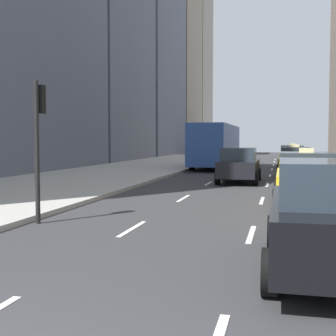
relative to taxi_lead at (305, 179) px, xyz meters
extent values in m
cube|color=#ADAAA3|center=(-11.00, 13.96, -0.81)|extent=(8.00, 66.00, 0.15)
cube|color=white|center=(-4.20, -5.04, -0.87)|extent=(0.12, 2.00, 0.01)
cube|color=white|center=(-4.20, 0.96, -0.87)|extent=(0.12, 2.00, 0.01)
cube|color=white|center=(-4.20, 6.96, -0.87)|extent=(0.12, 2.00, 0.01)
cube|color=white|center=(-4.20, 12.96, -0.87)|extent=(0.12, 2.00, 0.01)
cube|color=white|center=(-4.20, 18.96, -0.87)|extent=(0.12, 2.00, 0.01)
cube|color=white|center=(-4.20, 24.96, -0.87)|extent=(0.12, 2.00, 0.01)
cube|color=white|center=(-4.20, 30.96, -0.87)|extent=(0.12, 2.00, 0.01)
cube|color=white|center=(-4.20, 36.96, -0.87)|extent=(0.12, 2.00, 0.01)
cube|color=white|center=(-1.40, -5.04, -0.87)|extent=(0.12, 2.00, 0.01)
cube|color=white|center=(-1.40, 0.96, -0.87)|extent=(0.12, 2.00, 0.01)
cube|color=white|center=(-1.40, 6.96, -0.87)|extent=(0.12, 2.00, 0.01)
cube|color=white|center=(-1.40, 12.96, -0.87)|extent=(0.12, 2.00, 0.01)
cube|color=white|center=(-1.40, 18.96, -0.87)|extent=(0.12, 2.00, 0.01)
cube|color=white|center=(-1.40, 24.96, -0.87)|extent=(0.12, 2.00, 0.01)
cube|color=white|center=(-1.40, 30.96, -0.87)|extent=(0.12, 2.00, 0.01)
cube|color=white|center=(-1.40, 36.96, -0.87)|extent=(0.12, 2.00, 0.01)
cube|color=white|center=(1.40, 6.96, -0.87)|extent=(0.12, 2.00, 0.01)
cube|color=white|center=(1.40, 12.96, -0.87)|extent=(0.12, 2.00, 0.01)
cube|color=white|center=(1.40, 18.96, -0.87)|extent=(0.12, 2.00, 0.01)
cube|color=white|center=(1.40, 24.96, -0.87)|extent=(0.12, 2.00, 0.01)
cube|color=white|center=(1.40, 30.96, -0.87)|extent=(0.12, 2.00, 0.01)
cube|color=white|center=(1.40, 36.96, -0.87)|extent=(0.12, 2.00, 0.01)
cube|color=slate|center=(-18.00, 13.36, 9.20)|extent=(6.00, 16.71, 20.16)
cube|color=slate|center=(-18.00, 29.66, 9.18)|extent=(6.00, 14.86, 20.13)
cube|color=slate|center=(-18.00, 46.35, 12.37)|extent=(6.00, 16.65, 26.50)
cube|color=gray|center=(-18.00, 62.68, 14.36)|extent=(6.00, 14.07, 30.48)
cube|color=gray|center=(-18.00, 76.89, 17.93)|extent=(6.00, 13.09, 37.63)
cube|color=yellow|center=(0.00, 0.07, -0.17)|extent=(1.80, 4.40, 0.76)
cube|color=#28333D|center=(0.00, -0.19, 0.53)|extent=(1.58, 2.29, 0.64)
cube|color=#F2E599|center=(0.00, -0.19, 0.92)|extent=(0.44, 0.20, 0.14)
cylinder|color=black|center=(-0.90, 1.43, -0.55)|extent=(0.22, 0.66, 0.66)
cylinder|color=black|center=(0.90, 1.43, -0.55)|extent=(0.22, 0.66, 0.66)
cylinder|color=black|center=(-0.90, -1.29, -0.55)|extent=(0.22, 0.66, 0.66)
cube|color=yellow|center=(0.00, 12.13, -0.17)|extent=(1.80, 4.40, 0.76)
cube|color=#28333D|center=(0.00, 11.87, 0.53)|extent=(1.58, 2.29, 0.64)
cube|color=#F2E599|center=(0.00, 11.87, 0.92)|extent=(0.44, 0.20, 0.14)
cylinder|color=black|center=(-0.90, 13.50, -0.55)|extent=(0.22, 0.66, 0.66)
cylinder|color=black|center=(0.90, 13.50, -0.55)|extent=(0.22, 0.66, 0.66)
cylinder|color=black|center=(-0.90, 10.77, -0.55)|extent=(0.22, 0.66, 0.66)
cylinder|color=black|center=(0.90, 10.77, -0.55)|extent=(0.22, 0.66, 0.66)
cube|color=yellow|center=(0.00, 20.37, -0.17)|extent=(1.80, 4.40, 0.76)
cube|color=#28333D|center=(0.00, 20.10, 0.53)|extent=(1.58, 2.29, 0.64)
cube|color=#F2E599|center=(0.00, 20.10, 0.92)|extent=(0.44, 0.20, 0.14)
cylinder|color=black|center=(-0.90, 21.73, -0.55)|extent=(0.22, 0.66, 0.66)
cylinder|color=black|center=(0.90, 21.73, -0.55)|extent=(0.22, 0.66, 0.66)
cylinder|color=black|center=(-0.90, 19.00, -0.55)|extent=(0.22, 0.66, 0.66)
cylinder|color=black|center=(0.90, 19.00, -0.55)|extent=(0.22, 0.66, 0.66)
cube|color=black|center=(-2.80, 7.90, -0.16)|extent=(1.80, 4.51, 0.77)
cube|color=#28333D|center=(-2.80, 7.63, 0.54)|extent=(1.58, 2.35, 0.64)
cylinder|color=black|center=(-3.70, 9.30, -0.55)|extent=(0.22, 0.66, 0.66)
cylinder|color=black|center=(-1.90, 9.30, -0.55)|extent=(0.22, 0.66, 0.66)
cylinder|color=black|center=(-3.70, 6.50, -0.55)|extent=(0.22, 0.66, 0.66)
cylinder|color=black|center=(-1.90, 6.50, -0.55)|extent=(0.22, 0.66, 0.66)
cube|color=black|center=(0.00, -7.79, -0.13)|extent=(1.80, 4.53, 0.83)
cube|color=#28333D|center=(0.00, -8.06, 0.60)|extent=(1.58, 2.36, 0.64)
cylinder|color=black|center=(-0.90, -6.38, -0.55)|extent=(0.22, 0.66, 0.66)
cylinder|color=black|center=(-0.90, -9.19, -0.55)|extent=(0.22, 0.66, 0.66)
cube|color=#2D519E|center=(-5.60, 19.98, 0.92)|extent=(2.50, 11.60, 2.90)
cube|color=#28333D|center=(-5.60, 25.73, 1.27)|extent=(2.30, 0.12, 1.40)
cube|color=#28333D|center=(-6.81, 19.98, 1.27)|extent=(0.08, 9.86, 1.10)
cube|color=yellow|center=(-5.60, 25.73, 2.17)|extent=(1.50, 0.10, 0.36)
cylinder|color=black|center=(-6.85, 23.57, -0.38)|extent=(0.30, 1.00, 1.00)
cylinder|color=black|center=(-4.35, 23.57, -0.38)|extent=(0.30, 1.00, 1.00)
cylinder|color=black|center=(-6.85, 16.79, -0.38)|extent=(0.30, 1.00, 1.00)
cylinder|color=black|center=(-4.35, 16.79, -0.38)|extent=(0.30, 1.00, 1.00)
cylinder|color=black|center=(-6.75, -4.92, 0.92)|extent=(0.12, 0.12, 3.60)
cube|color=black|center=(-6.75, -4.74, 2.27)|extent=(0.24, 0.20, 0.72)
sphere|color=red|center=(-6.75, -4.63, 2.50)|extent=(0.14, 0.14, 0.14)
sphere|color=#4C3F14|center=(-6.75, -4.63, 2.27)|extent=(0.14, 0.14, 0.14)
sphere|color=#198C2D|center=(-6.75, -4.63, 2.04)|extent=(0.14, 0.14, 0.14)
camera|label=1|loc=(-0.77, -15.57, 1.24)|focal=50.00mm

